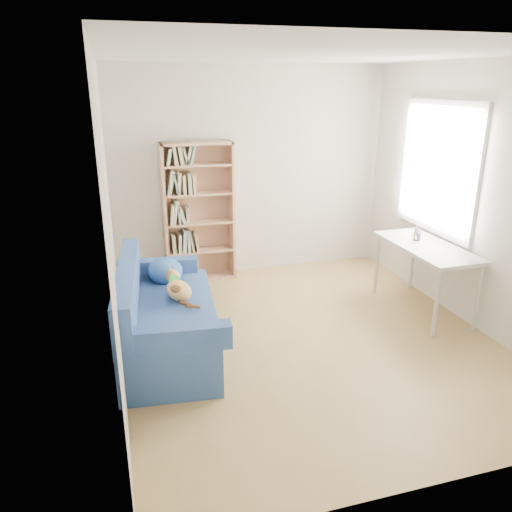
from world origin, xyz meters
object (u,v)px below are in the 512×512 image
Objects in this scene: sofa at (164,317)px; pen_cup at (417,235)px; bookshelf at (199,218)px; desk at (426,252)px.

sofa is 2.85m from pen_cup.
bookshelf is (0.64, 1.67, 0.47)m from sofa.
bookshelf is 2.57m from pen_cup.
bookshelf is at bearing 74.45° from sofa.
desk is at bearing -36.68° from bookshelf.
sofa is 1.06× the size of bookshelf.
bookshelf is 2.69m from desk.
desk is 7.65× the size of pen_cup.
bookshelf reaches higher than sofa.
desk is at bearing 6.86° from sofa.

